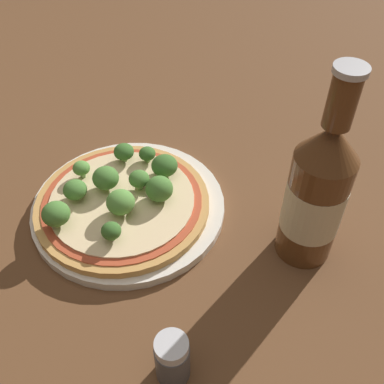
% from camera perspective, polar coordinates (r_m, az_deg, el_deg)
% --- Properties ---
extents(ground_plane, '(3.00, 3.00, 0.00)m').
position_cam_1_polar(ground_plane, '(0.59, -6.67, -2.34)').
color(ground_plane, brown).
extents(plate, '(0.25, 0.25, 0.01)m').
position_cam_1_polar(plate, '(0.59, -8.07, -2.00)').
color(plate, silver).
rests_on(plate, ground_plane).
extents(pizza, '(0.22, 0.22, 0.01)m').
position_cam_1_polar(pizza, '(0.58, -8.83, -1.35)').
color(pizza, tan).
rests_on(pizza, plate).
extents(broccoli_floret_0, '(0.02, 0.02, 0.02)m').
position_cam_1_polar(broccoli_floret_0, '(0.52, -10.22, -4.90)').
color(broccoli_floret_0, '#7A9E5B').
rests_on(broccoli_floret_0, pizza).
extents(broccoli_floret_1, '(0.02, 0.02, 0.02)m').
position_cam_1_polar(broccoli_floret_1, '(0.60, -13.87, 2.93)').
color(broccoli_floret_1, '#7A9E5B').
rests_on(broccoli_floret_1, pizza).
extents(broccoli_floret_2, '(0.03, 0.03, 0.03)m').
position_cam_1_polar(broccoli_floret_2, '(0.55, -16.89, -2.68)').
color(broccoli_floret_2, '#7A9E5B').
rests_on(broccoli_floret_2, pizza).
extents(broccoli_floret_3, '(0.03, 0.03, 0.03)m').
position_cam_1_polar(broccoli_floret_3, '(0.58, -14.63, 0.28)').
color(broccoli_floret_3, '#7A9E5B').
rests_on(broccoli_floret_3, pizza).
extents(broccoli_floret_4, '(0.03, 0.03, 0.03)m').
position_cam_1_polar(broccoli_floret_4, '(0.59, -3.51, 3.36)').
color(broccoli_floret_4, '#7A9E5B').
rests_on(broccoli_floret_4, pizza).
extents(broccoli_floret_5, '(0.03, 0.03, 0.03)m').
position_cam_1_polar(broccoli_floret_5, '(0.54, -9.06, -1.29)').
color(broccoli_floret_5, '#7A9E5B').
rests_on(broccoli_floret_5, pizza).
extents(broccoli_floret_6, '(0.03, 0.03, 0.03)m').
position_cam_1_polar(broccoli_floret_6, '(0.58, -10.90, 1.75)').
color(broccoli_floret_6, '#7A9E5B').
rests_on(broccoli_floret_6, pizza).
extents(broccoli_floret_7, '(0.02, 0.02, 0.02)m').
position_cam_1_polar(broccoli_floret_7, '(0.61, -5.73, 4.84)').
color(broccoli_floret_7, '#7A9E5B').
rests_on(broccoli_floret_7, pizza).
extents(broccoli_floret_8, '(0.03, 0.03, 0.03)m').
position_cam_1_polar(broccoli_floret_8, '(0.56, -4.16, 0.45)').
color(broccoli_floret_8, '#7A9E5B').
rests_on(broccoli_floret_8, pizza).
extents(broccoli_floret_9, '(0.03, 0.03, 0.03)m').
position_cam_1_polar(broccoli_floret_9, '(0.57, -6.99, 1.67)').
color(broccoli_floret_9, '#7A9E5B').
rests_on(broccoli_floret_9, pizza).
extents(broccoli_floret_10, '(0.03, 0.03, 0.03)m').
position_cam_1_polar(broccoli_floret_10, '(0.62, -8.65, 5.06)').
color(broccoli_floret_10, '#7A9E5B').
rests_on(broccoli_floret_10, pizza).
extents(beer_bottle, '(0.07, 0.07, 0.24)m').
position_cam_1_polar(beer_bottle, '(0.50, 15.52, -0.23)').
color(beer_bottle, '#563319').
rests_on(beer_bottle, ground_plane).
extents(pepper_shaker, '(0.03, 0.03, 0.06)m').
position_cam_1_polar(pepper_shaker, '(0.44, -2.52, -20.39)').
color(pepper_shaker, '#4C4C51').
rests_on(pepper_shaker, ground_plane).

